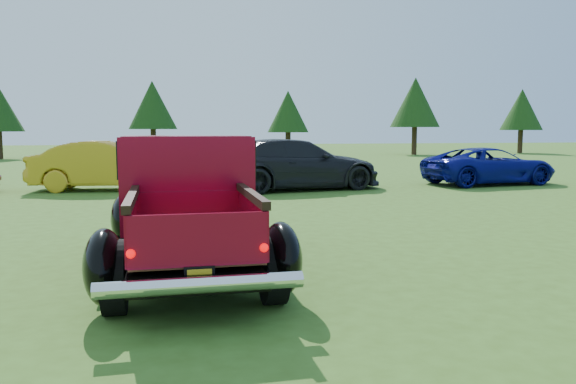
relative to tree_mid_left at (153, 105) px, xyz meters
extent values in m
plane|color=#395A19|center=(3.00, -31.00, -3.38)|extent=(120.00, 120.00, 0.00)
cylinder|color=#332114|center=(0.00, 0.00, -2.48)|extent=(0.36, 0.36, 1.80)
cone|color=black|center=(0.00, 0.00, 0.02)|extent=(3.20, 3.20, 3.20)
cylinder|color=#332114|center=(9.00, -1.00, -2.59)|extent=(0.36, 0.36, 1.58)
cone|color=black|center=(9.00, -1.00, -0.39)|extent=(2.82, 2.82, 2.82)
cylinder|color=#332114|center=(18.00, -1.50, -2.41)|extent=(0.36, 0.36, 1.94)
cone|color=black|center=(18.00, -1.50, 0.29)|extent=(3.46, 3.46, 3.46)
cylinder|color=#332114|center=(27.00, -0.50, -2.52)|extent=(0.36, 0.36, 1.73)
cone|color=black|center=(27.00, -0.50, -0.12)|extent=(3.07, 3.07, 3.07)
cylinder|color=black|center=(0.83, -33.19, -3.01)|extent=(0.24, 0.74, 0.74)
cylinder|color=black|center=(2.40, -33.16, -3.01)|extent=(0.24, 0.74, 0.74)
cylinder|color=black|center=(0.77, -30.24, -3.01)|extent=(0.24, 0.74, 0.74)
cylinder|color=black|center=(2.34, -30.21, -3.01)|extent=(0.24, 0.74, 0.74)
cube|color=black|center=(1.59, -31.65, -2.97)|extent=(1.38, 4.35, 0.18)
cube|color=maroon|center=(1.55, -30.14, -2.59)|extent=(1.59, 1.41, 0.57)
cube|color=silver|center=(1.54, -29.43, -2.60)|extent=(1.47, 0.09, 0.46)
cube|color=maroon|center=(1.58, -31.33, -2.28)|extent=(1.66, 1.09, 1.20)
cube|color=black|center=(1.58, -31.33, -1.95)|extent=(1.70, 1.00, 0.46)
cube|color=maroon|center=(1.58, -31.33, -1.71)|extent=(1.59, 1.00, 0.07)
cube|color=brown|center=(1.61, -32.81, -2.81)|extent=(1.28, 1.87, 0.05)
cube|color=maroon|center=(0.99, -32.82, -2.57)|extent=(0.08, 1.84, 0.48)
cube|color=maroon|center=(2.23, -32.79, -2.57)|extent=(0.08, 1.84, 0.48)
cube|color=maroon|center=(1.59, -31.89, -2.57)|extent=(1.24, 0.07, 0.48)
cube|color=maroon|center=(1.63, -33.73, -2.57)|extent=(1.24, 0.08, 0.48)
cube|color=black|center=(0.99, -32.82, -2.29)|extent=(0.12, 1.84, 0.08)
cube|color=black|center=(2.23, -32.79, -2.29)|extent=(0.12, 1.84, 0.08)
ellipsoid|color=black|center=(0.74, -33.19, -2.90)|extent=(0.44, 0.98, 0.81)
ellipsoid|color=black|center=(2.49, -33.16, -2.90)|extent=(0.44, 0.98, 0.81)
ellipsoid|color=black|center=(0.68, -30.25, -2.90)|extent=(0.44, 0.98, 0.81)
ellipsoid|color=black|center=(2.43, -30.21, -2.90)|extent=(0.44, 0.98, 0.81)
cube|color=black|center=(0.71, -31.72, -3.08)|extent=(0.33, 1.94, 0.06)
cube|color=black|center=(2.46, -31.68, -3.08)|extent=(0.33, 1.94, 0.06)
cylinder|color=silver|center=(1.63, -33.96, -2.92)|extent=(1.80, 0.18, 0.15)
cube|color=black|center=(1.63, -33.76, -2.88)|extent=(0.28, 0.02, 0.14)
cube|color=gold|center=(1.63, -33.77, -2.88)|extent=(0.22, 0.01, 0.09)
sphere|color=#CC0505|center=(1.04, -33.77, -2.66)|extent=(0.08, 0.08, 0.08)
sphere|color=#CC0505|center=(2.22, -33.74, -2.66)|extent=(0.08, 0.08, 0.08)
imported|color=gold|center=(-0.50, -21.47, -2.66)|extent=(4.52, 1.95, 1.45)
imported|color=black|center=(4.95, -22.36, -2.63)|extent=(5.48, 2.98, 1.51)
imported|color=navy|center=(11.50, -22.07, -2.78)|extent=(4.53, 2.49, 1.20)
camera|label=1|loc=(1.44, -38.73, -1.58)|focal=35.00mm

